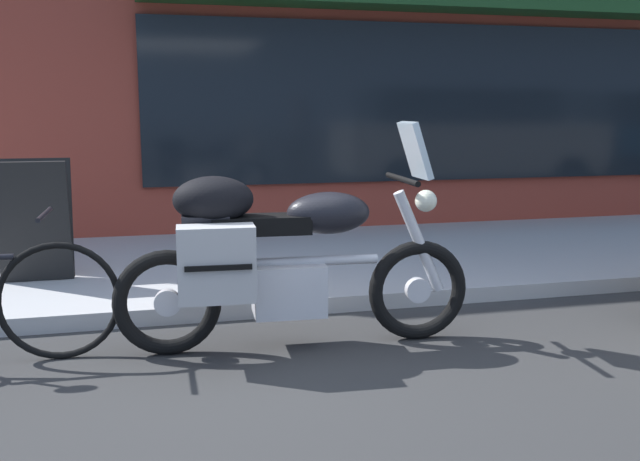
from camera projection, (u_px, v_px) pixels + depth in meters
name	position (u px, v px, depth m)	size (l,w,h in m)	color
ground_plane	(265.00, 390.00, 3.73)	(80.00, 80.00, 0.00)	#2E2E2E
touring_motorcycle	(277.00, 254.00, 4.26)	(2.23, 0.62, 1.40)	black
sandwich_board_sign	(35.00, 220.00, 5.55)	(0.55, 0.42, 0.96)	black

